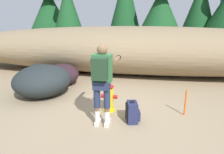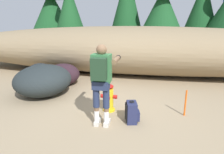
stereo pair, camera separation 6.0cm
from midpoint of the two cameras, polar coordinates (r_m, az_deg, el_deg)
name	(u,v)px [view 1 (the left image)]	position (r m, az deg, el deg)	size (l,w,h in m)	color
ground_plane	(107,114)	(4.51, -1.82, -10.99)	(56.00, 56.00, 0.04)	#998466
dirt_embankment	(129,50)	(8.04, 4.74, 8.03)	(17.50, 3.20, 1.93)	#897556
fire_hydrant	(109,98)	(4.50, -1.28, -6.28)	(0.39, 0.34, 0.70)	gold
utility_worker	(102,76)	(3.66, -3.39, 0.35)	(0.55, 0.98, 1.63)	beige
spare_backpack	(132,112)	(4.06, 5.69, -10.46)	(0.33, 0.34, 0.47)	#23284C
boulder_large	(43,80)	(5.83, -20.31, -0.95)	(1.56, 1.68, 0.88)	#222A2B
boulder_mid	(39,74)	(7.09, -21.10, 0.97)	(0.89, 0.97, 0.69)	black
boulder_small	(62,75)	(6.65, -14.92, 0.71)	(1.12, 1.10, 0.72)	#2D1B23
pine_tree_far_left	(49,5)	(13.09, -18.44, 19.66)	(2.87, 2.87, 5.90)	#47331E
pine_tree_left	(67,1)	(11.02, -13.37, 21.27)	(1.85, 1.85, 6.07)	#47331E
pine_tree_right	(161,4)	(10.63, 14.22, 20.38)	(2.54, 2.54, 5.53)	#47331E
survey_stake	(185,103)	(4.59, 20.71, -7.19)	(0.04, 0.04, 0.60)	#E55914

